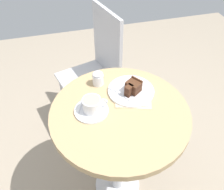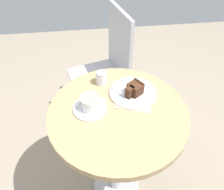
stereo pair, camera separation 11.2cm
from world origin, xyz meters
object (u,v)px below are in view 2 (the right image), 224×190
at_px(cake_plate, 133,93).
at_px(sugar_pot, 102,77).
at_px(cake_slice, 134,89).
at_px(napkin, 133,98).
at_px(coffee_cup, 91,102).
at_px(teaspoon, 81,102).
at_px(fork, 118,93).
at_px(cafe_chair, 109,64).
at_px(saucer, 90,108).

distance_m(cake_plate, sugar_pot, 0.18).
bearing_deg(cake_plate, sugar_pot, 145.75).
height_order(cake_slice, napkin, cake_slice).
xyz_separation_m(coffee_cup, teaspoon, (-0.05, 0.04, -0.03)).
bearing_deg(fork, napkin, -146.30).
distance_m(napkin, sugar_pot, 0.20).
distance_m(coffee_cup, sugar_pot, 0.19).
relative_size(fork, napkin, 0.62).
distance_m(napkin, cafe_chair, 0.63).
xyz_separation_m(saucer, teaspoon, (-0.04, 0.04, 0.01)).
distance_m(saucer, teaspoon, 0.06).
bearing_deg(sugar_pot, napkin, -43.33).
xyz_separation_m(teaspoon, cafe_chair, (0.20, 0.59, -0.23)).
xyz_separation_m(saucer, cafe_chair, (0.16, 0.63, -0.22)).
bearing_deg(napkin, fork, 153.49).
relative_size(coffee_cup, napkin, 0.54).
height_order(cake_plate, cake_slice, cake_slice).
relative_size(saucer, cake_slice, 1.63).
xyz_separation_m(cake_slice, napkin, (-0.01, -0.02, -0.04)).
bearing_deg(teaspoon, cake_plate, -59.22).
xyz_separation_m(coffee_cup, sugar_pot, (0.07, 0.18, -0.01)).
bearing_deg(sugar_pot, teaspoon, -128.75).
bearing_deg(saucer, cake_slice, 16.84).
relative_size(cake_plate, sugar_pot, 3.11).
relative_size(napkin, sugar_pot, 2.90).
bearing_deg(cafe_chair, fork, -16.80).
distance_m(teaspoon, napkin, 0.26).
distance_m(cake_plate, napkin, 0.03).
relative_size(coffee_cup, cake_slice, 1.20).
xyz_separation_m(saucer, coffee_cup, (0.01, -0.00, 0.04)).
relative_size(teaspoon, napkin, 0.44).
bearing_deg(cake_plate, teaspoon, -171.27).
height_order(cake_slice, sugar_pot, same).
bearing_deg(saucer, sugar_pot, 68.16).
relative_size(fork, sugar_pot, 1.80).
distance_m(saucer, napkin, 0.22).
height_order(cake_slice, cafe_chair, cafe_chair).
relative_size(saucer, fork, 1.18).
bearing_deg(teaspoon, sugar_pot, -16.70).
xyz_separation_m(coffee_cup, cake_plate, (0.21, 0.08, -0.04)).
bearing_deg(coffee_cup, cake_slice, 17.40).
bearing_deg(coffee_cup, sugar_pot, 69.93).
bearing_deg(fork, cake_slice, -128.99).
bearing_deg(cake_plate, fork, -179.78).
xyz_separation_m(fork, cafe_chair, (0.01, 0.55, -0.23)).
distance_m(saucer, cafe_chair, 0.69).
height_order(saucer, sugar_pot, sugar_pot).
distance_m(cake_plate, cake_slice, 0.04).
height_order(cake_plate, fork, fork).
xyz_separation_m(cake_plate, cake_slice, (0.00, -0.01, 0.03)).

